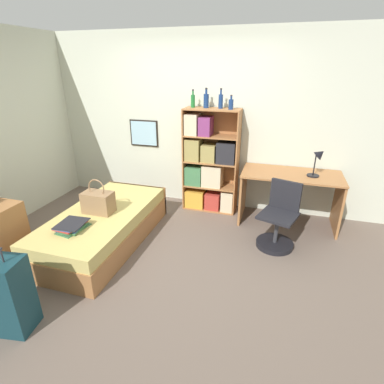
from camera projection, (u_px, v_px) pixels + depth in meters
name	position (u px, v px, depth m)	size (l,w,h in m)	color
ground_plane	(161.00, 251.00, 3.69)	(14.00, 14.00, 0.00)	#66564C
wall_back	(197.00, 123.00, 4.58)	(10.00, 0.09, 2.60)	beige
bed	(105.00, 226.00, 3.83)	(0.94, 1.93, 0.43)	#A36B3D
handbag	(98.00, 202.00, 3.66)	(0.36, 0.21, 0.43)	#93704C
book_stack_on_bed	(72.00, 226.00, 3.31)	(0.30, 0.38, 0.08)	#427A4C
bookcase	(208.00, 166.00, 4.54)	(0.81, 0.35, 1.55)	#A36B3D
bottle_green	(193.00, 101.00, 4.26)	(0.06, 0.06, 0.25)	#1E6B2D
bottle_brown	(206.00, 100.00, 4.22)	(0.07, 0.07, 0.27)	navy
bottle_clear	(221.00, 101.00, 4.16)	(0.06, 0.06, 0.27)	navy
bottle_blue	(231.00, 104.00, 4.07)	(0.07, 0.07, 0.19)	navy
desk	(290.00, 188.00, 4.15)	(1.32, 0.66, 0.75)	#A36B3D
desk_lamp	(319.00, 158.00, 3.86)	(0.21, 0.16, 0.39)	black
desk_chair	(278.00, 226.00, 3.72)	(0.53, 0.53, 0.82)	black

